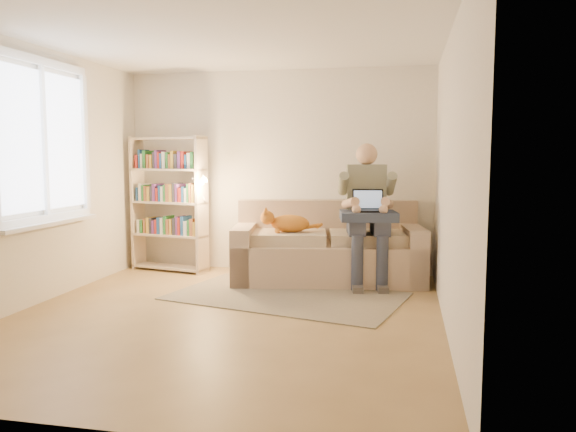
% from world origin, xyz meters
% --- Properties ---
extents(floor, '(4.50, 4.50, 0.00)m').
position_xyz_m(floor, '(0.00, 0.00, 0.00)').
color(floor, olive).
rests_on(floor, ground).
extents(ceiling, '(4.00, 4.50, 0.02)m').
position_xyz_m(ceiling, '(0.00, 0.00, 2.60)').
color(ceiling, white).
rests_on(ceiling, wall_back).
extents(wall_left, '(0.02, 4.50, 2.60)m').
position_xyz_m(wall_left, '(-2.00, 0.00, 1.30)').
color(wall_left, silver).
rests_on(wall_left, floor).
extents(wall_right, '(0.02, 4.50, 2.60)m').
position_xyz_m(wall_right, '(2.00, 0.00, 1.30)').
color(wall_right, silver).
rests_on(wall_right, floor).
extents(wall_back, '(4.00, 0.02, 2.60)m').
position_xyz_m(wall_back, '(0.00, 2.25, 1.30)').
color(wall_back, silver).
rests_on(wall_back, floor).
extents(wall_front, '(4.00, 0.02, 2.60)m').
position_xyz_m(wall_front, '(0.00, -2.25, 1.30)').
color(wall_front, silver).
rests_on(wall_front, floor).
extents(window, '(0.12, 1.52, 1.69)m').
position_xyz_m(window, '(-1.95, 0.20, 1.38)').
color(window, white).
rests_on(window, wall_left).
extents(sofa, '(2.36, 1.35, 0.95)m').
position_xyz_m(sofa, '(0.73, 1.75, 0.34)').
color(sofa, tan).
rests_on(sofa, floor).
extents(person, '(0.56, 0.79, 1.65)m').
position_xyz_m(person, '(1.20, 1.66, 0.92)').
color(person, gray).
rests_on(person, sofa).
extents(cat, '(0.69, 0.32, 0.26)m').
position_xyz_m(cat, '(0.22, 1.52, 0.71)').
color(cat, orange).
rests_on(cat, sofa).
extents(blanket, '(0.71, 0.61, 0.10)m').
position_xyz_m(blanket, '(1.30, 1.50, 0.82)').
color(blanket, '#2B354C').
rests_on(blanket, person).
extents(laptop, '(0.40, 0.34, 0.31)m').
position_xyz_m(laptop, '(1.29, 1.51, 0.94)').
color(laptop, black).
rests_on(laptop, blanket).
extents(bookshelf, '(1.15, 0.54, 1.75)m').
position_xyz_m(bookshelf, '(-1.37, 1.90, 0.97)').
color(bookshelf, beige).
rests_on(bookshelf, floor).
extents(rug, '(2.66, 1.94, 0.01)m').
position_xyz_m(rug, '(0.42, 0.84, 0.01)').
color(rug, gray).
rests_on(rug, floor).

